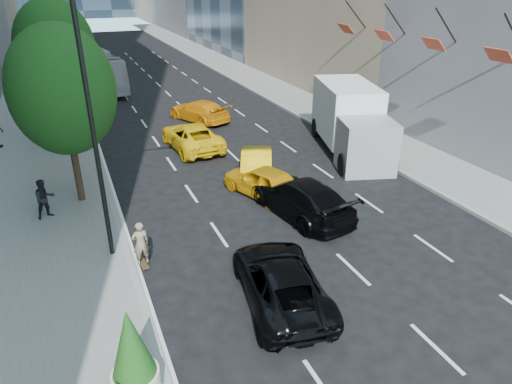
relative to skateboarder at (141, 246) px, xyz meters
name	(u,v)px	position (x,y,z in m)	size (l,w,h in m)	color
ground	(327,276)	(5.60, -3.00, -0.80)	(160.00, 160.00, 0.00)	black
sidewalk_left	(41,99)	(-3.40, 27.00, -0.72)	(6.00, 120.00, 0.15)	slate
sidewalk_right	(256,80)	(15.60, 27.00, -0.72)	(4.00, 120.00, 0.15)	slate
lamp_near	(94,95)	(-0.72, 1.00, 5.01)	(2.13, 0.22, 10.00)	black
lamp_far	(68,33)	(-0.72, 19.00, 5.01)	(2.13, 0.22, 10.00)	black
tree_near	(62,91)	(-1.60, 6.00, 4.17)	(4.20, 4.20, 7.46)	black
tree_mid	(56,49)	(-1.60, 16.00, 4.52)	(4.50, 4.50, 7.99)	black
tree_far	(54,36)	(-1.60, 29.00, 3.83)	(3.90, 3.90, 6.92)	black
traffic_signal	(62,31)	(-0.80, 37.00, 3.44)	(2.48, 0.53, 5.20)	black
facade_flags	(410,36)	(16.24, 7.00, 5.39)	(1.85, 13.30, 2.05)	black
skateboarder	(141,246)	(0.00, 0.00, 0.00)	(0.58, 0.38, 1.60)	#8B7257
black_sedan_lincoln	(281,281)	(3.60, -3.49, -0.11)	(2.29, 4.97, 1.38)	black
black_sedan_mercedes	(300,197)	(6.80, 1.28, -0.01)	(2.20, 5.41, 1.57)	black
taxi_a	(264,181)	(6.10, 3.50, -0.08)	(1.71, 4.24, 1.44)	orange
taxi_b	(256,161)	(6.80, 6.00, -0.10)	(1.48, 4.24, 1.40)	yellow
taxi_c	(192,136)	(4.82, 10.92, -0.06)	(2.45, 5.32, 1.48)	yellow
taxi_d	(199,111)	(6.80, 16.19, -0.08)	(2.00, 4.92, 1.43)	orange
city_bus	(89,69)	(0.80, 29.75, 0.92)	(2.89, 12.35, 3.44)	silver
box_truck	(351,120)	(12.90, 6.94, 1.07)	(4.85, 8.12, 3.66)	white
pedestrian_a	(45,199)	(-2.99, 4.79, 0.18)	(0.81, 0.63, 1.66)	black
planter_shrub	(133,360)	(-1.11, -5.69, 0.60)	(1.09, 1.09, 2.62)	beige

